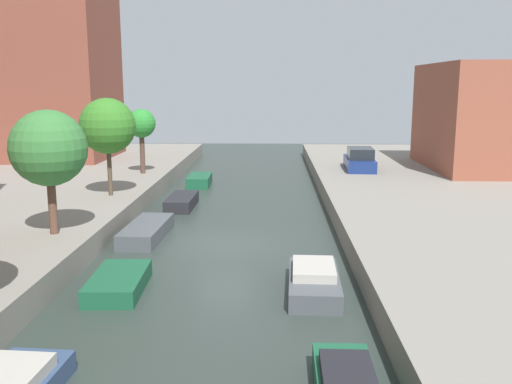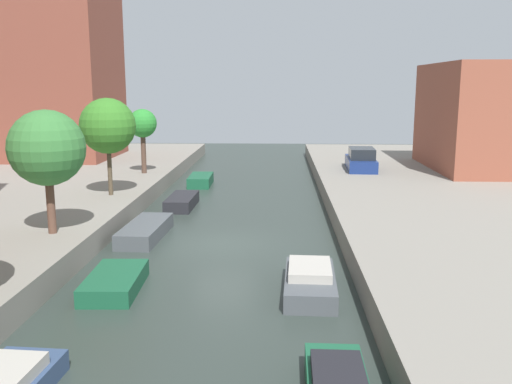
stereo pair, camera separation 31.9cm
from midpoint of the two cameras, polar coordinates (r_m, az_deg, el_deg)
ground_plane at (r=24.26m, az=-3.52°, el=-5.36°), size 84.00×84.00×0.00m
apartment_tower_far at (r=48.13m, az=-21.23°, el=15.07°), size 10.00×8.90×19.74m
low_block_right at (r=42.35m, az=23.85°, el=7.06°), size 10.00×10.78×7.24m
street_tree_2 at (r=22.96m, az=-20.83°, el=4.17°), size 2.95×2.95×4.87m
street_tree_3 at (r=30.26m, az=-15.24°, el=6.50°), size 2.91×2.91×5.13m
street_tree_4 at (r=37.52m, az=-11.89°, el=6.76°), size 1.87×1.87×4.23m
parked_car at (r=39.30m, az=10.32°, el=3.20°), size 2.09×4.67×1.53m
moored_boat_left_2 at (r=19.46m, az=-14.35°, el=-8.96°), size 1.80×3.36×0.58m
moored_boat_left_3 at (r=25.59m, az=-11.48°, el=-3.92°), size 1.73×4.50×0.67m
moored_boat_left_4 at (r=31.58m, az=-7.89°, el=-1.00°), size 1.46×3.64×0.65m
moored_boat_left_5 at (r=38.38m, az=-6.04°, el=1.20°), size 1.53×3.35×0.70m
moored_boat_right_2 at (r=18.78m, az=5.46°, el=-9.05°), size 1.79×3.88×0.92m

